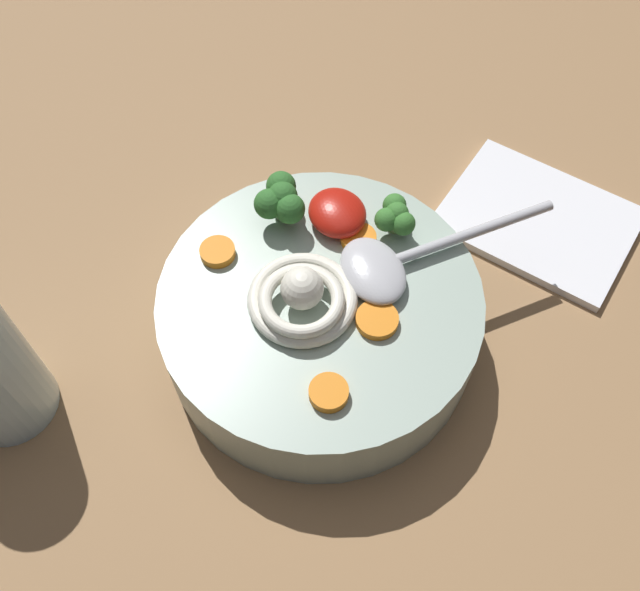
{
  "coord_description": "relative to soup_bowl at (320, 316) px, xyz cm",
  "views": [
    {
      "loc": [
        21.72,
        -16.03,
        51.88
      ],
      "look_at": [
        -1.14,
        -3.09,
        10.37
      ],
      "focal_mm": 38.89,
      "sensor_mm": 36.0,
      "label": 1
    }
  ],
  "objects": [
    {
      "name": "carrot_slice_beside_chili",
      "position": [
        6.95,
        -3.29,
        3.29
      ],
      "size": [
        2.62,
        2.62,
        0.77
      ],
      "primitive_type": "cylinder",
      "color": "orange",
      "rests_on": "soup_bowl"
    },
    {
      "name": "carrot_slice_extra_a",
      "position": [
        3.85,
        2.34,
        3.23
      ],
      "size": [
        2.98,
        2.98,
        0.65
      ],
      "primitive_type": "cylinder",
      "color": "orange",
      "rests_on": "soup_bowl"
    },
    {
      "name": "soup_bowl",
      "position": [
        0.0,
        0.0,
        0.0
      ],
      "size": [
        23.43,
        23.43,
        6.01
      ],
      "color": "#9EB2A3",
      "rests_on": "table_slab"
    },
    {
      "name": "folded_napkin",
      "position": [
        -0.57,
        22.03,
        -2.71
      ],
      "size": [
        19.26,
        17.67,
        0.8
      ],
      "primitive_type": "cube",
      "rotation": [
        0.0,
        0.0,
        0.47
      ],
      "color": "white",
      "rests_on": "table_slab"
    },
    {
      "name": "broccoli_floret_right",
      "position": [
        -7.53,
        0.94,
        5.1
      ],
      "size": [
        4.43,
        3.81,
        3.5
      ],
      "color": "#7A9E60",
      "rests_on": "soup_bowl"
    },
    {
      "name": "table_slab",
      "position": [
        1.14,
        3.09,
        -5.29
      ],
      "size": [
        112.82,
        112.82,
        4.36
      ],
      "primitive_type": "cube",
      "color": "#936D47",
      "rests_on": "ground"
    },
    {
      "name": "carrot_slice_extra_b",
      "position": [
        -6.82,
        -4.78,
        3.25
      ],
      "size": [
        2.61,
        2.61,
        0.68
      ],
      "primitive_type": "cylinder",
      "color": "orange",
      "rests_on": "soup_bowl"
    },
    {
      "name": "noodle_pile",
      "position": [
        0.09,
        -1.47,
        3.97
      ],
      "size": [
        8.53,
        8.36,
        3.43
      ],
      "color": "silver",
      "rests_on": "soup_bowl"
    },
    {
      "name": "broccoli_floret_center",
      "position": [
        -2.34,
        7.68,
        4.64
      ],
      "size": [
        3.49,
        3.0,
        2.76
      ],
      "color": "#7A9E60",
      "rests_on": "soup_bowl"
    },
    {
      "name": "soup_spoon",
      "position": [
        0.63,
        5.45,
        3.71
      ],
      "size": [
        6.47,
        17.48,
        1.6
      ],
      "rotation": [
        0.0,
        0.0,
        1.46
      ],
      "color": "#B7B7BC",
      "rests_on": "soup_bowl"
    },
    {
      "name": "chili_sauce_dollop",
      "position": [
        -5.16,
        4.41,
        3.97
      ],
      "size": [
        4.72,
        4.25,
        2.12
      ],
      "primitive_type": "ellipsoid",
      "color": "#B2190F",
      "rests_on": "soup_bowl"
    },
    {
      "name": "carrot_slice_rear",
      "position": [
        -2.8,
        4.87,
        3.22
      ],
      "size": [
        2.66,
        2.66,
        0.63
      ],
      "primitive_type": "cylinder",
      "color": "orange",
      "rests_on": "soup_bowl"
    }
  ]
}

